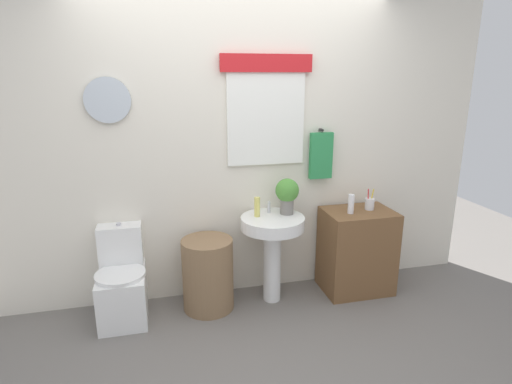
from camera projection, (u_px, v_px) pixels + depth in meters
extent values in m
plane|color=slate|center=(273.00, 367.00, 2.78)|extent=(8.00, 8.00, 0.00)
cube|color=silver|center=(237.00, 147.00, 3.50)|extent=(4.40, 0.10, 2.60)
cube|color=white|center=(266.00, 119.00, 3.43)|extent=(0.65, 0.03, 0.76)
cube|color=red|center=(267.00, 63.00, 3.30)|extent=(0.75, 0.04, 0.14)
cylinder|color=silver|center=(108.00, 100.00, 3.10)|extent=(0.34, 0.03, 0.34)
cylinder|color=black|center=(321.00, 130.00, 3.56)|extent=(0.02, 0.06, 0.02)
cube|color=#2D894C|center=(321.00, 156.00, 3.60)|extent=(0.20, 0.05, 0.40)
cube|color=white|center=(123.00, 296.00, 3.30)|extent=(0.36, 0.50, 0.39)
cylinder|color=white|center=(120.00, 275.00, 3.18)|extent=(0.38, 0.38, 0.03)
cube|color=white|center=(121.00, 245.00, 3.36)|extent=(0.34, 0.18, 0.34)
cylinder|color=silver|center=(119.00, 224.00, 3.31)|extent=(0.04, 0.04, 0.02)
cylinder|color=#846647|center=(208.00, 274.00, 3.42)|extent=(0.42, 0.42, 0.61)
cylinder|color=white|center=(272.00, 265.00, 3.54)|extent=(0.15, 0.15, 0.65)
cylinder|color=white|center=(273.00, 223.00, 3.44)|extent=(0.53, 0.53, 0.10)
cylinder|color=silver|center=(269.00, 207.00, 3.52)|extent=(0.03, 0.03, 0.10)
cube|color=brown|center=(357.00, 251.00, 3.71)|extent=(0.60, 0.44, 0.75)
cylinder|color=#DBD166|center=(257.00, 207.00, 3.42)|extent=(0.05, 0.05, 0.16)
cylinder|color=slate|center=(287.00, 207.00, 3.49)|extent=(0.11, 0.11, 0.13)
sphere|color=#4C8E38|center=(287.00, 190.00, 3.46)|extent=(0.20, 0.20, 0.20)
cylinder|color=white|center=(351.00, 204.00, 3.52)|extent=(0.05, 0.05, 0.17)
cylinder|color=silver|center=(370.00, 204.00, 3.63)|extent=(0.08, 0.08, 0.10)
cylinder|color=yellow|center=(372.00, 199.00, 3.63)|extent=(0.02, 0.04, 0.18)
cylinder|color=red|center=(368.00, 199.00, 3.62)|extent=(0.01, 0.02, 0.18)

